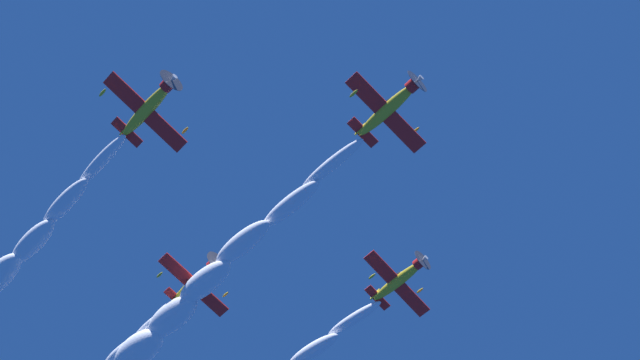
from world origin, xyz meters
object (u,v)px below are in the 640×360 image
(airplane_left_wingman, at_px, (399,280))
(airplane_slot_tail, at_px, (196,281))
(airplane_lead, at_px, (389,108))
(airplane_right_wingman, at_px, (148,108))

(airplane_left_wingman, distance_m, airplane_slot_tail, 21.87)
(airplane_lead, relative_size, airplane_slot_tail, 1.00)
(airplane_slot_tail, bearing_deg, airplane_lead, -86.24)
(airplane_lead, bearing_deg, airplane_left_wingman, 45.19)
(airplane_lead, relative_size, airplane_left_wingman, 1.02)
(airplane_lead, xyz_separation_m, airplane_left_wingman, (15.57, 15.68, -0.13))
(airplane_left_wingman, height_order, airplane_slot_tail, airplane_left_wingman)
(airplane_left_wingman, relative_size, airplane_slot_tail, 0.97)
(airplane_right_wingman, height_order, airplane_slot_tail, airplane_right_wingman)
(airplane_lead, xyz_separation_m, airplane_right_wingman, (-16.88, 13.59, 0.22))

